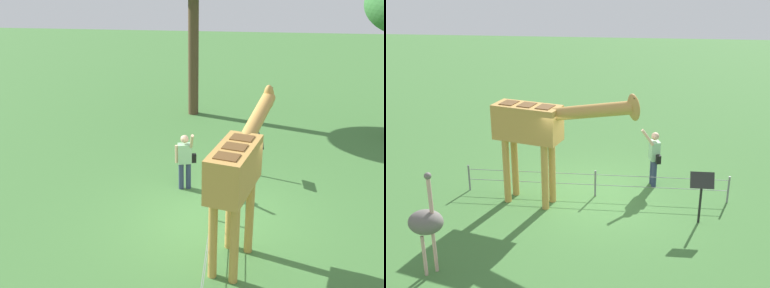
# 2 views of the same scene
# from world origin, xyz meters

# --- Properties ---
(ground_plane) EXTENTS (60.00, 60.00, 0.00)m
(ground_plane) POSITION_xyz_m (0.00, 0.00, 0.00)
(ground_plane) COLOR #427538
(giraffe) EXTENTS (3.76, 1.47, 3.23)m
(giraffe) POSITION_xyz_m (-1.39, -0.47, 2.10)
(giraffe) COLOR #C69347
(giraffe) RESTS_ON ground_plane
(visitor) EXTENTS (0.59, 0.57, 1.75)m
(visitor) POSITION_xyz_m (1.58, 0.99, 0.90)
(visitor) COLOR navy
(visitor) RESTS_ON ground_plane
(info_sign) EXTENTS (0.56, 0.21, 1.32)m
(info_sign) POSITION_xyz_m (2.62, -1.05, 0.95)
(info_sign) COLOR black
(info_sign) RESTS_ON ground_plane
(wire_fence) EXTENTS (7.05, 0.05, 0.75)m
(wire_fence) POSITION_xyz_m (0.00, 0.10, 0.40)
(wire_fence) COLOR slate
(wire_fence) RESTS_ON ground_plane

